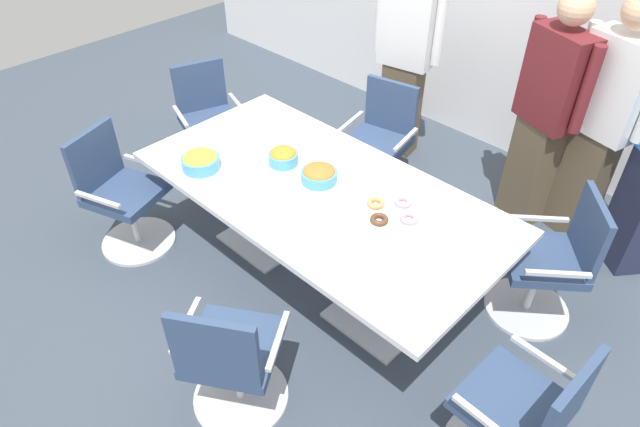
{
  "coord_description": "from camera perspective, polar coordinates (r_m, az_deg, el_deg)",
  "views": [
    {
      "loc": [
        1.95,
        -2.01,
        2.84
      ],
      "look_at": [
        0.0,
        0.0,
        0.55
      ],
      "focal_mm": 31.39,
      "sensor_mm": 36.0,
      "label": 1
    }
  ],
  "objects": [
    {
      "name": "person_standing_1",
      "position": [
        4.28,
        22.07,
        9.59
      ],
      "size": [
        0.6,
        0.37,
        1.75
      ],
      "rotation": [
        0.0,
        0.0,
        -3.53
      ],
      "color": "brown",
      "rests_on": "ground"
    },
    {
      "name": "office_chair_2",
      "position": [
        4.92,
        -11.15,
        8.82
      ],
      "size": [
        0.68,
        0.68,
        0.91
      ],
      "rotation": [
        0.0,
        0.0,
        -1.89
      ],
      "color": "silver",
      "rests_on": "ground"
    },
    {
      "name": "snack_bowl_pretzels",
      "position": [
        3.53,
        -0.1,
        4.04
      ],
      "size": [
        0.23,
        0.23,
        0.11
      ],
      "color": "#4C9EC6",
      "rests_on": "conference_table"
    },
    {
      "name": "napkin_pile",
      "position": [
        3.01,
        0.54,
        -3.95
      ],
      "size": [
        0.18,
        0.18,
        0.06
      ],
      "primitive_type": "cube",
      "color": "white",
      "rests_on": "conference_table"
    },
    {
      "name": "conference_table",
      "position": [
        3.57,
        0.0,
        0.93
      ],
      "size": [
        2.4,
        1.2,
        0.75
      ],
      "color": "silver",
      "rests_on": "ground"
    },
    {
      "name": "office_chair_3",
      "position": [
        4.23,
        -19.55,
        1.52
      ],
      "size": [
        0.69,
        0.69,
        0.91
      ],
      "rotation": [
        0.0,
        0.0,
        -1.23
      ],
      "color": "silver",
      "rests_on": "ground"
    },
    {
      "name": "office_chair_5",
      "position": [
        2.98,
        19.72,
        -19.02
      ],
      "size": [
        0.56,
        0.56,
        0.91
      ],
      "rotation": [
        0.0,
        0.0,
        1.53
      ],
      "color": "silver",
      "rests_on": "ground"
    },
    {
      "name": "office_chair_0",
      "position": [
        3.74,
        22.36,
        -4.96
      ],
      "size": [
        0.76,
        0.76,
        0.91
      ],
      "rotation": [
        0.0,
        0.0,
        -4.02
      ],
      "color": "silver",
      "rests_on": "ground"
    },
    {
      "name": "person_standing_0",
      "position": [
        4.9,
        8.74,
        15.68
      ],
      "size": [
        0.61,
        0.3,
        1.75
      ],
      "rotation": [
        0.0,
        0.0,
        -2.96
      ],
      "color": "brown",
      "rests_on": "ground"
    },
    {
      "name": "ground_plane",
      "position": [
        3.99,
        0.0,
        -6.18
      ],
      "size": [
        10.0,
        10.0,
        0.01
      ],
      "primitive_type": "cube",
      "color": "#3D4754"
    },
    {
      "name": "office_chair_4",
      "position": [
        3.04,
        -9.03,
        -14.72
      ],
      "size": [
        0.75,
        0.75,
        0.91
      ],
      "rotation": [
        0.0,
        0.0,
        0.57
      ],
      "color": "silver",
      "rests_on": "ground"
    },
    {
      "name": "donut_platter",
      "position": [
        3.31,
        7.31,
        0.16
      ],
      "size": [
        0.34,
        0.34,
        0.04
      ],
      "color": "white",
      "rests_on": "conference_table"
    },
    {
      "name": "snack_bowl_chips_yellow",
      "position": [
        3.73,
        -12.11,
        5.31
      ],
      "size": [
        0.25,
        0.25,
        0.12
      ],
      "color": "#4C9EC6",
      "rests_on": "conference_table"
    },
    {
      "name": "office_chair_1",
      "position": [
        4.57,
        6.07,
        6.83
      ],
      "size": [
        0.63,
        0.63,
        0.91
      ],
      "rotation": [
        0.0,
        0.0,
        -2.95
      ],
      "color": "silver",
      "rests_on": "ground"
    },
    {
      "name": "plate_stack",
      "position": [
        3.64,
        5.99,
        4.47
      ],
      "size": [
        0.24,
        0.24,
        0.05
      ],
      "color": "white",
      "rests_on": "conference_table"
    },
    {
      "name": "snack_bowl_chips_orange",
      "position": [
        3.7,
        -3.78,
        5.84
      ],
      "size": [
        0.2,
        0.2,
        0.11
      ],
      "color": "#4C9EC6",
      "rests_on": "conference_table"
    },
    {
      "name": "person_standing_2",
      "position": [
        4.26,
        26.82,
        8.41
      ],
      "size": [
        0.61,
        0.33,
        1.8
      ],
      "rotation": [
        0.0,
        0.0,
        -3.4
      ],
      "color": "brown",
      "rests_on": "ground"
    }
  ]
}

